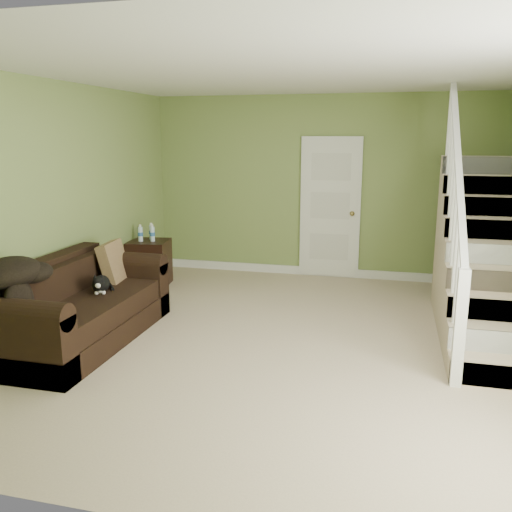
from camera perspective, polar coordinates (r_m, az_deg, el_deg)
The scene contains 15 objects.
floor at distance 5.54m, azimuth 3.21°, elevation -8.96°, with size 5.00×5.50×0.01m, color tan.
ceiling at distance 5.18m, azimuth 3.57°, elevation 18.86°, with size 5.00×5.50×0.01m, color white.
wall_back at distance 7.90m, azimuth 7.18°, elevation 7.17°, with size 5.00×0.04×2.60m, color #7A924E.
wall_front at distance 2.61m, azimuth -8.15°, elevation -3.81°, with size 5.00×0.04×2.60m, color #7A924E.
wall_left at distance 6.17m, azimuth -20.14°, elevation 5.01°, with size 0.04×5.50×2.60m, color #7A924E.
baseboard_back at distance 8.08m, azimuth 6.92°, elevation -1.63°, with size 5.00×0.04×0.12m, color white.
baseboard_left at distance 6.42m, azimuth -19.08°, elevation -6.01°, with size 0.04×5.50×0.12m, color white.
door at distance 7.88m, azimuth 7.81°, elevation 4.98°, with size 0.86×0.12×2.02m.
staircase at distance 6.27m, azimuth 23.28°, elevation -1.27°, with size 1.00×2.51×2.82m.
sofa at distance 5.72m, azimuth -18.07°, elevation -5.45°, with size 0.92×2.13×0.84m.
side_table at distance 7.61m, azimuth -11.16°, elevation -0.67°, with size 0.59×0.59×0.85m.
cat at distance 5.77m, azimuth -16.14°, elevation -2.85°, with size 0.31×0.47×0.23m.
banana at distance 5.17m, azimuth -20.09°, elevation -5.64°, with size 0.05×0.18×0.05m, color gold.
throw_pillow at distance 6.23m, azimuth -14.72°, elevation -0.74°, with size 0.12×0.48×0.48m, color #4E381F.
throw_blanket at distance 5.15m, azimuth -24.52°, elevation -1.58°, with size 0.48×0.63×0.26m, color black.
Camera 1 is at (0.96, -5.06, 2.03)m, focal length 38.00 mm.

